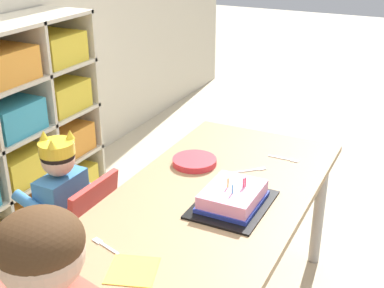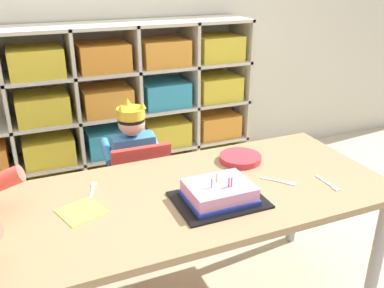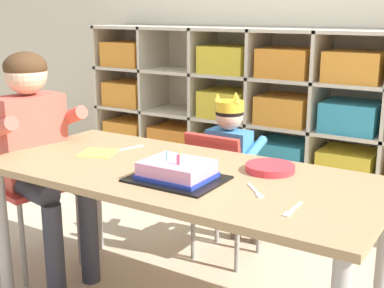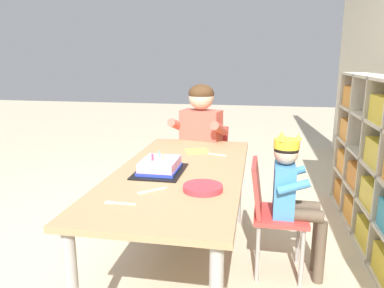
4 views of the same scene
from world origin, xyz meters
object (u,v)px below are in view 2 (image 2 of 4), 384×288
fork_near_cake_tray (329,184)px  paper_plate_stack (240,158)px  classroom_chair_blue (138,189)px  birthday_cake_on_tray (219,194)px  activity_table (196,206)px  fork_scattered_mid_table (280,181)px  child_with_crown (132,157)px  fork_beside_plate_stack (93,189)px

fork_near_cake_tray → paper_plate_stack: bearing=33.6°
classroom_chair_blue → paper_plate_stack: bearing=140.3°
fork_near_cake_tray → birthday_cake_on_tray: bearing=82.9°
classroom_chair_blue → fork_near_cake_tray: 0.94m
activity_table → fork_scattered_mid_table: bearing=-10.7°
activity_table → child_with_crown: 0.63m
activity_table → fork_scattered_mid_table: 0.36m
classroom_chair_blue → paper_plate_stack: (0.39, -0.34, 0.25)m
classroom_chair_blue → birthday_cake_on_tray: size_ratio=2.00×
activity_table → fork_near_cake_tray: fork_near_cake_tray is taller
child_with_crown → birthday_cake_on_tray: size_ratio=2.52×
classroom_chair_blue → child_with_crown: 0.17m
paper_plate_stack → birthday_cake_on_tray: bearing=-131.6°
activity_table → classroom_chair_blue: 0.55m
activity_table → paper_plate_stack: bearing=30.7°
fork_beside_plate_stack → child_with_crown: bearing=165.4°
paper_plate_stack → fork_scattered_mid_table: bearing=-77.5°
child_with_crown → fork_beside_plate_stack: 0.54m
paper_plate_stack → fork_beside_plate_stack: paper_plate_stack is taller
activity_table → child_with_crown: size_ratio=1.85×
classroom_chair_blue → child_with_crown: child_with_crown is taller
fork_scattered_mid_table → activity_table: bearing=36.3°
child_with_crown → fork_near_cake_tray: size_ratio=6.10×
paper_plate_stack → fork_near_cake_tray: (0.22, -0.33, -0.01)m
child_with_crown → fork_beside_plate_stack: child_with_crown is taller
child_with_crown → fork_beside_plate_stack: size_ratio=6.76×
birthday_cake_on_tray → fork_near_cake_tray: 0.47m
activity_table → fork_near_cake_tray: bearing=-17.2°
fork_scattered_mid_table → classroom_chair_blue: bearing=-5.4°
birthday_cake_on_tray → fork_beside_plate_stack: size_ratio=2.68×
classroom_chair_blue → child_with_crown: size_ratio=0.79×
child_with_crown → paper_plate_stack: (0.39, -0.45, 0.11)m
activity_table → fork_scattered_mid_table: size_ratio=13.36×
activity_table → fork_beside_plate_stack: bearing=154.9°
paper_plate_stack → fork_scattered_mid_table: (0.05, -0.24, -0.01)m
classroom_chair_blue → fork_beside_plate_stack: bearing=52.1°
birthday_cake_on_tray → fork_near_cake_tray: bearing=-7.2°
child_with_crown → paper_plate_stack: child_with_crown is taller
fork_scattered_mid_table → fork_near_cake_tray: same height
birthday_cake_on_tray → fork_beside_plate_stack: (-0.42, 0.27, -0.03)m
activity_table → fork_near_cake_tray: (0.52, -0.16, 0.07)m
fork_scattered_mid_table → fork_near_cake_tray: size_ratio=0.84×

